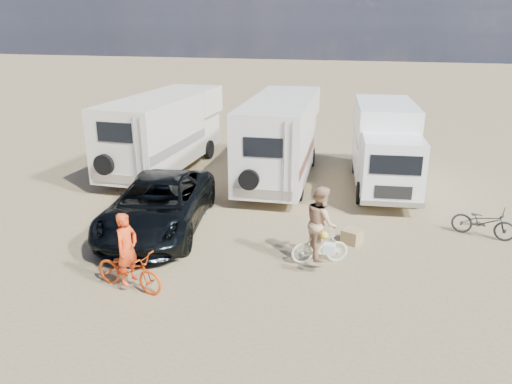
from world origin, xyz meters
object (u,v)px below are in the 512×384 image
(rv_main, at_px, (281,140))
(rv_left, at_px, (164,134))
(dark_suv, at_px, (158,205))
(bike_man, at_px, (129,270))
(bike_woman, at_px, (320,247))
(crate, at_px, (352,236))
(rider_man, at_px, (128,256))
(box_truck, at_px, (385,148))
(rider_woman, at_px, (321,229))
(cooler, at_px, (196,205))
(bike_parked, at_px, (484,222))

(rv_main, bearing_deg, rv_left, 175.49)
(dark_suv, height_order, bike_man, dark_suv)
(dark_suv, height_order, bike_woman, dark_suv)
(crate, bearing_deg, dark_suv, -174.74)
(crate, bearing_deg, rv_left, 146.99)
(dark_suv, relative_size, rider_man, 3.30)
(bike_woman, xyz_separation_m, crate, (0.72, 1.44, -0.25))
(rv_main, height_order, box_truck, rv_main)
(bike_man, xyz_separation_m, rider_woman, (4.04, 2.41, 0.47))
(cooler, bearing_deg, dark_suv, -127.29)
(box_truck, bearing_deg, rider_man, -127.89)
(rider_man, bearing_deg, bike_parked, -47.01)
(box_truck, relative_size, dark_suv, 1.08)
(bike_woman, relative_size, crate, 3.06)
(rider_woman, bearing_deg, rv_main, -1.66)
(box_truck, xyz_separation_m, cooler, (-5.75, -4.04, -1.27))
(box_truck, distance_m, dark_suv, 8.47)
(rv_main, xyz_separation_m, bike_woman, (2.45, -6.56, -1.14))
(dark_suv, distance_m, bike_parked, 9.38)
(dark_suv, distance_m, cooler, 1.73)
(rider_man, distance_m, rider_woman, 4.71)
(bike_man, xyz_separation_m, bike_parked, (8.34, 5.22, -0.02))
(box_truck, relative_size, bike_parked, 3.48)
(bike_woman, relative_size, bike_parked, 0.86)
(dark_suv, height_order, crate, dark_suv)
(bike_woman, bearing_deg, rv_left, 25.58)
(bike_woman, bearing_deg, cooler, 38.15)
(rider_woman, distance_m, bike_parked, 5.16)
(bike_woman, height_order, rider_woman, rider_woman)
(bike_man, relative_size, rider_woman, 0.96)
(bike_man, bearing_deg, bike_woman, -48.30)
(rv_left, xyz_separation_m, bike_woman, (7.32, -6.66, -1.09))
(rider_man, bearing_deg, bike_man, 0.00)
(rider_woman, bearing_deg, dark_suv, 57.20)
(box_truck, xyz_separation_m, bike_parked, (2.86, -3.69, -1.06))
(crate, bearing_deg, cooler, 168.44)
(bike_man, distance_m, cooler, 4.89)
(box_truck, relative_size, rider_man, 3.56)
(dark_suv, xyz_separation_m, bike_man, (0.85, -3.33, -0.30))
(bike_man, bearing_deg, dark_suv, 25.18)
(rider_man, bearing_deg, rider_woman, -48.30)
(bike_parked, height_order, crate, bike_parked)
(rv_main, height_order, dark_suv, rv_main)
(rider_woman, relative_size, cooler, 3.03)
(box_truck, distance_m, bike_man, 10.51)
(rv_left, relative_size, box_truck, 1.22)
(rider_man, xyz_separation_m, cooler, (-0.28, 4.88, -0.60))
(bike_parked, bearing_deg, rider_woman, 139.66)
(rv_main, bearing_deg, rider_woman, -72.84)
(box_truck, bearing_deg, cooler, -151.29)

